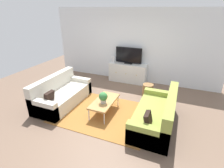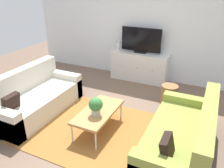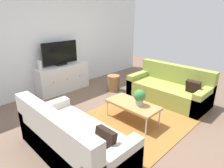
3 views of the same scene
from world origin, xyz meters
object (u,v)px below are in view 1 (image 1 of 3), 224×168
at_px(couch_left_side, 61,95).
at_px(wicker_basket, 148,90).
at_px(glass_vase, 114,59).
at_px(couch_right_side, 158,116).
at_px(flat_screen_tv, 129,56).
at_px(potted_plant, 103,97).
at_px(coffee_table, 104,102).
at_px(tv_console, 128,73).

height_order(couch_left_side, wicker_basket, couch_left_side).
relative_size(glass_vase, wicker_basket, 0.52).
height_order(couch_right_side, flat_screen_tv, flat_screen_tv).
bearing_deg(glass_vase, couch_left_side, -107.82).
distance_m(couch_right_side, glass_vase, 3.23).
xyz_separation_m(potted_plant, glass_vase, (-0.72, 2.50, 0.28)).
bearing_deg(couch_right_side, couch_left_side, 180.00).
height_order(glass_vase, wicker_basket, glass_vase).
bearing_deg(glass_vase, couch_right_side, -48.25).
bearing_deg(flat_screen_tv, couch_right_side, -57.57).
xyz_separation_m(couch_right_side, coffee_table, (-1.43, 0.00, 0.08)).
bearing_deg(potted_plant, couch_right_side, 5.30).
height_order(couch_left_side, potted_plant, couch_left_side).
distance_m(coffee_table, wicker_basket, 1.68).
bearing_deg(potted_plant, tv_console, 92.73).
distance_m(couch_left_side, tv_console, 2.74).
relative_size(tv_console, wicker_basket, 3.38).
bearing_deg(couch_right_side, coffee_table, 179.88).
bearing_deg(flat_screen_tv, potted_plant, -87.29).
relative_size(coffee_table, wicker_basket, 2.47).
xyz_separation_m(couch_right_side, potted_plant, (-1.40, -0.13, 0.28)).
distance_m(potted_plant, flat_screen_tv, 2.57).
relative_size(potted_plant, flat_screen_tv, 0.31).
bearing_deg(coffee_table, potted_plant, -76.71).
xyz_separation_m(flat_screen_tv, glass_vase, (-0.60, -0.02, -0.20)).
bearing_deg(couch_right_side, potted_plant, -174.70).
xyz_separation_m(coffee_table, tv_console, (-0.09, 2.37, 0.01)).
distance_m(potted_plant, wicker_basket, 1.80).
bearing_deg(tv_console, potted_plant, -87.27).
bearing_deg(flat_screen_tv, tv_console, -90.00).
distance_m(couch_left_side, glass_vase, 2.56).
xyz_separation_m(potted_plant, wicker_basket, (0.87, 1.54, -0.34)).
bearing_deg(coffee_table, tv_console, 92.12).
relative_size(couch_left_side, wicker_basket, 4.44).
height_order(coffee_table, glass_vase, glass_vase).
bearing_deg(coffee_table, couch_right_side, -0.12).
distance_m(glass_vase, wicker_basket, 1.96).
height_order(potted_plant, wicker_basket, potted_plant).
bearing_deg(potted_plant, coffee_table, 103.29).
bearing_deg(flat_screen_tv, glass_vase, -178.08).
relative_size(couch_left_side, tv_console, 1.31).
relative_size(flat_screen_tv, wicker_basket, 2.34).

